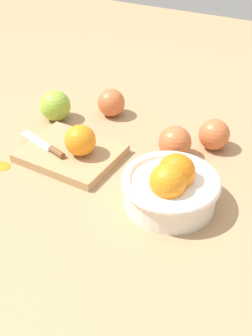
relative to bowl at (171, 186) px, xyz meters
name	(u,v)px	position (x,y,z in m)	size (l,w,h in m)	color
ground_plane	(105,161)	(0.19, -0.06, -0.04)	(2.40, 2.40, 0.00)	tan
bowl	(171,186)	(0.00, 0.00, 0.00)	(0.19, 0.19, 0.11)	white
cutting_board	(71,153)	(0.27, -0.04, -0.03)	(0.22, 0.17, 0.02)	tan
orange_on_board	(80,140)	(0.24, -0.04, 0.01)	(0.07, 0.07, 0.07)	orange
knife	(48,147)	(0.31, -0.02, -0.02)	(0.15, 0.06, 0.01)	silver
apple_front_right	(55,106)	(0.40, -0.17, 0.00)	(0.08, 0.08, 0.08)	#8EB738
apple_front_right_2	(111,103)	(0.28, -0.26, -0.01)	(0.07, 0.07, 0.07)	#CC6638
apple_front_left	(214,134)	(-0.01, -0.24, -0.01)	(0.07, 0.07, 0.07)	#CC6638
apple_front_left_2	(175,142)	(0.06, -0.16, -0.01)	(0.08, 0.08, 0.08)	#CC6638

